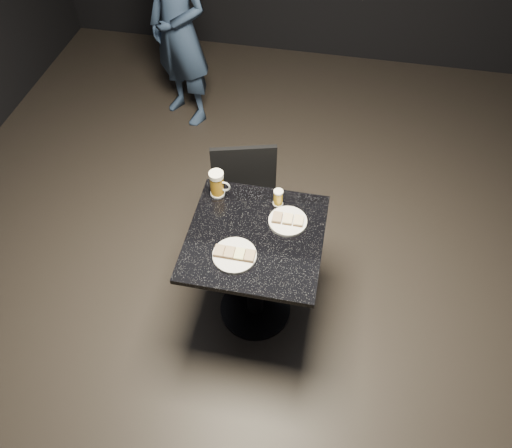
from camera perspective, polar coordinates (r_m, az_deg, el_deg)
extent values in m
plane|color=black|center=(3.19, -0.07, -9.71)|extent=(6.00, 6.00, 0.00)
cylinder|color=silver|center=(2.49, -2.47, -3.59)|extent=(0.22, 0.22, 0.01)
cylinder|color=silver|center=(2.63, 3.65, 0.34)|extent=(0.20, 0.20, 0.01)
imported|color=navy|center=(4.12, -8.81, 21.14)|extent=(0.69, 0.62, 1.58)
cylinder|color=black|center=(3.18, -0.07, -9.60)|extent=(0.44, 0.44, 0.03)
cylinder|color=black|center=(2.87, -0.08, -6.00)|extent=(0.10, 0.10, 0.69)
cube|color=black|center=(2.58, -0.09, -1.54)|extent=(0.70, 0.70, 0.03)
cylinder|color=silver|center=(2.77, -4.40, 3.56)|extent=(0.08, 0.08, 0.01)
cylinder|color=#C68920|center=(2.72, -4.48, 4.50)|extent=(0.07, 0.07, 0.12)
cylinder|color=white|center=(2.67, -4.58, 5.60)|extent=(0.08, 0.08, 0.03)
torus|color=silver|center=(2.70, -3.64, 4.31)|extent=(0.07, 0.01, 0.07)
cylinder|color=silver|center=(2.71, 2.52, 2.40)|extent=(0.06, 0.06, 0.01)
cylinder|color=gold|center=(2.68, 2.55, 3.03)|extent=(0.05, 0.05, 0.08)
cylinder|color=white|center=(2.65, 2.58, 3.70)|extent=(0.05, 0.05, 0.01)
cube|color=black|center=(3.03, -1.11, 0.61)|extent=(0.48, 0.48, 0.04)
cylinder|color=black|center=(3.12, -3.88, -4.66)|extent=(0.03, 0.03, 0.43)
cylinder|color=black|center=(3.13, 2.17, -4.30)|extent=(0.03, 0.03, 0.43)
cylinder|color=black|center=(3.32, -4.06, -0.02)|extent=(0.03, 0.03, 0.43)
cylinder|color=black|center=(3.33, 1.60, 0.31)|extent=(0.03, 0.03, 0.43)
cube|color=black|center=(2.99, -1.39, 5.94)|extent=(0.38, 0.13, 0.39)
cube|color=#4C3521|center=(2.49, -4.21, -3.14)|extent=(0.05, 0.07, 0.01)
cube|color=#8C7251|center=(2.48, -4.22, -3.01)|extent=(0.05, 0.07, 0.01)
cube|color=#4C3521|center=(2.48, -3.06, -3.33)|extent=(0.05, 0.07, 0.01)
cube|color=#8C7251|center=(2.47, -3.07, -3.20)|extent=(0.05, 0.07, 0.01)
cube|color=#4C3521|center=(2.47, -1.89, -3.52)|extent=(0.05, 0.07, 0.01)
cube|color=#D1D184|center=(2.46, -1.90, -3.39)|extent=(0.05, 0.07, 0.01)
cube|color=#4C3521|center=(2.47, -0.72, -3.71)|extent=(0.05, 0.07, 0.01)
cube|color=#8C7251|center=(2.46, -0.73, -3.58)|extent=(0.05, 0.07, 0.01)
cube|color=#4C3521|center=(2.62, 2.43, 0.69)|extent=(0.05, 0.07, 0.01)
cube|color=#8C7251|center=(2.61, 2.44, 0.83)|extent=(0.05, 0.07, 0.01)
cube|color=#4C3521|center=(2.62, 3.66, 0.51)|extent=(0.05, 0.07, 0.01)
cube|color=beige|center=(2.61, 3.67, 0.64)|extent=(0.05, 0.07, 0.01)
cube|color=#4C3521|center=(2.61, 4.89, 0.32)|extent=(0.05, 0.07, 0.01)
cube|color=beige|center=(2.61, 4.90, 0.46)|extent=(0.05, 0.07, 0.01)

